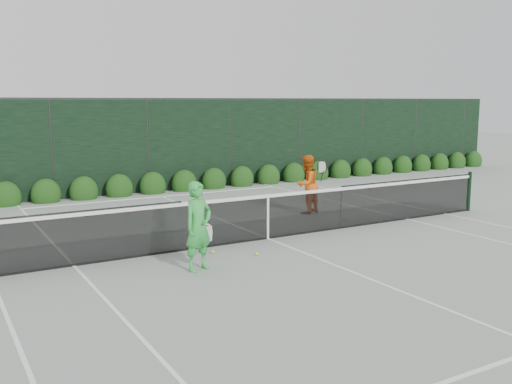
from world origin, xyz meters
TOP-DOWN VIEW (x-y plane):
  - ground at (0.00, 0.00)m, footprint 80.00×80.00m
  - tennis_net at (-0.02, 0.00)m, footprint 12.90×0.10m
  - player_woman at (-2.24, -1.34)m, footprint 0.68×0.54m
  - player_man at (2.40, 1.95)m, footprint 0.96×0.81m
  - court_lines at (0.00, 0.00)m, footprint 11.03×23.83m
  - windscreen_fence at (0.00, -2.71)m, footprint 32.00×21.07m
  - hedge_row at (-0.00, 7.15)m, footprint 31.66×0.65m
  - tennis_balls at (0.06, -0.30)m, footprint 4.25×1.77m

SIDE VIEW (x-z plane):
  - ground at x=0.00m, z-range 0.00..0.00m
  - court_lines at x=0.00m, z-range 0.00..0.01m
  - tennis_balls at x=0.06m, z-range 0.00..0.07m
  - hedge_row at x=0.00m, z-range -0.23..0.70m
  - tennis_net at x=-0.02m, z-range 0.00..1.07m
  - player_man at x=2.40m, z-range 0.00..1.56m
  - player_woman at x=-2.24m, z-range 0.00..1.58m
  - windscreen_fence at x=0.00m, z-range -0.02..3.04m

